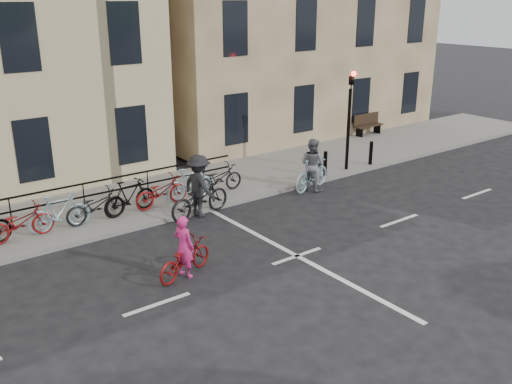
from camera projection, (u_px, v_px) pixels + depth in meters
ground at (297, 256)px, 14.61m from camera, size 120.00×120.00×0.00m
sidewalk at (62, 219)px, 16.84m from camera, size 46.00×4.00×0.15m
traffic_light at (350, 108)px, 20.61m from camera, size 0.18×0.30×3.90m
bollard_east at (325, 164)px, 20.46m from camera, size 0.14×0.14×0.90m
bollard_west at (371, 153)px, 21.83m from camera, size 0.14×0.14×0.90m
bench at (367, 123)px, 26.48m from camera, size 1.60×0.41×0.97m
parked_bikes at (95, 205)px, 16.33m from camera, size 10.40×1.23×1.05m
cyclist_pink at (184, 255)px, 13.44m from camera, size 1.81×1.11×1.52m
cyclist_grey at (312, 169)px, 19.35m from camera, size 1.93×1.01×1.80m
cyclist_dark at (199, 192)px, 17.02m from camera, size 2.24×1.33×1.91m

